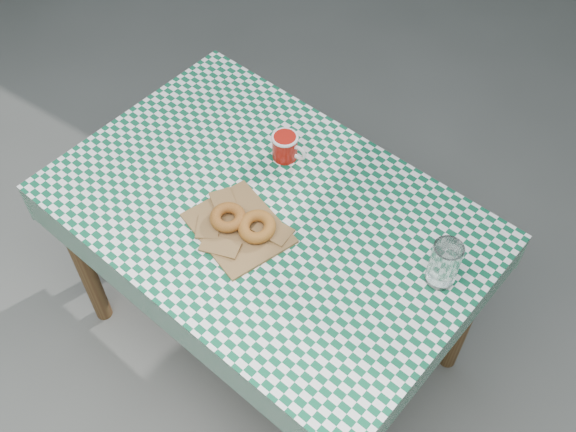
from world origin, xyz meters
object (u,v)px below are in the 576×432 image
object	(u,v)px
paper_bag	(238,228)
coffee_mug	(285,147)
table	(270,282)
drinking_glass	(444,264)

from	to	relation	value
paper_bag	coffee_mug	world-z (taller)	coffee_mug
paper_bag	coffee_mug	size ratio (longest dim) A/B	1.80
table	coffee_mug	size ratio (longest dim) A/B	8.02
coffee_mug	drinking_glass	distance (m)	0.60
paper_bag	drinking_glass	xyz separation A→B (m)	(0.54, 0.17, 0.06)
drinking_glass	paper_bag	bearing A→B (deg)	-162.81
table	drinking_glass	world-z (taller)	drinking_glass
table	drinking_glass	size ratio (longest dim) A/B	8.55
table	coffee_mug	bearing A→B (deg)	117.26
paper_bag	coffee_mug	bearing A→B (deg)	99.19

